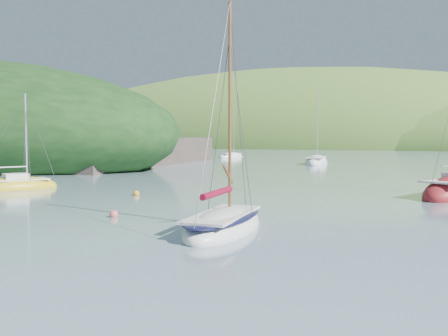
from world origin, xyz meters
The scene contains 7 objects.
ground centered at (0.00, 0.00, 0.00)m, with size 700.00×700.00×0.00m, color slate.
shoreline_hills centered at (-9.66, 172.42, 0.00)m, with size 690.00×135.00×56.00m.
daysailer_white centered at (2.70, -0.01, 0.22)m, with size 3.24×6.55×9.64m.
sailboat_yellow centered at (-17.28, 6.88, 0.17)m, with size 4.29×5.91×7.31m.
distant_sloop_a centered at (-8.30, 46.97, 0.19)m, with size 4.13×8.26×11.27m.
distant_sloop_c centered at (-27.27, 59.30, 0.16)m, with size 3.11×6.41×8.78m.
mooring_buoys centered at (2.70, 5.41, 0.12)m, with size 21.30×7.56×0.46m.
Camera 1 is at (11.72, -17.01, 3.68)m, focal length 40.00 mm.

